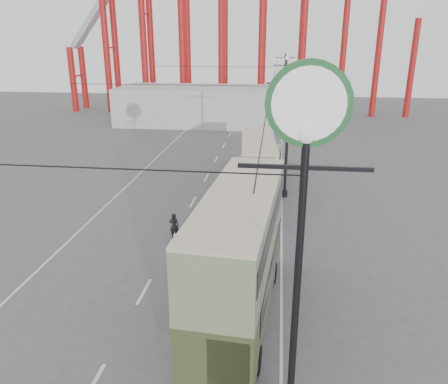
# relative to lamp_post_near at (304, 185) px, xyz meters

# --- Properties ---
(ground) EXTENTS (160.00, 160.00, 0.00)m
(ground) POSITION_rel_lamp_post_near_xyz_m (-5.60, 3.00, -7.86)
(ground) COLOR #525254
(ground) RESTS_ON ground
(road_markings) EXTENTS (12.52, 120.00, 0.01)m
(road_markings) POSITION_rel_lamp_post_near_xyz_m (-6.46, 22.70, -7.86)
(road_markings) COLOR silver
(road_markings) RESTS_ON ground
(lamp_post_near) EXTENTS (3.20, 0.44, 10.80)m
(lamp_post_near) POSITION_rel_lamp_post_near_xyz_m (0.00, 0.00, 0.00)
(lamp_post_near) COLOR black
(lamp_post_near) RESTS_ON ground
(lamp_post_mid) EXTENTS (3.20, 0.44, 9.32)m
(lamp_post_mid) POSITION_rel_lamp_post_near_xyz_m (0.00, 21.00, -3.18)
(lamp_post_mid) COLOR black
(lamp_post_mid) RESTS_ON ground
(lamp_post_far) EXTENTS (3.20, 0.44, 9.32)m
(lamp_post_far) POSITION_rel_lamp_post_near_xyz_m (0.00, 43.00, -3.18)
(lamp_post_far) COLOR black
(lamp_post_far) RESTS_ON ground
(lamp_post_distant) EXTENTS (3.20, 0.44, 9.32)m
(lamp_post_distant) POSITION_rel_lamp_post_near_xyz_m (0.00, 65.00, -3.18)
(lamp_post_distant) COLOR black
(lamp_post_distant) RESTS_ON ground
(fairground_shed) EXTENTS (22.00, 10.00, 5.00)m
(fairground_shed) POSITION_rel_lamp_post_near_xyz_m (-11.60, 50.00, -5.36)
(fairground_shed) COLOR #A9A8A3
(fairground_shed) RESTS_ON ground
(double_decker_bus) EXTENTS (3.39, 10.53, 5.56)m
(double_decker_bus) POSITION_rel_lamp_post_near_xyz_m (-2.01, 5.80, -4.74)
(double_decker_bus) COLOR #394022
(double_decker_bus) RESTS_ON ground
(single_decker_green) EXTENTS (3.98, 11.44, 3.17)m
(single_decker_green) POSITION_rel_lamp_post_near_xyz_m (-2.28, 19.16, -6.07)
(single_decker_green) COLOR #677A59
(single_decker_green) RESTS_ON ground
(single_decker_cream) EXTENTS (3.57, 10.98, 3.36)m
(single_decker_cream) POSITION_rel_lamp_post_near_xyz_m (-2.28, 25.90, -5.97)
(single_decker_cream) COLOR beige
(single_decker_cream) RESTS_ON ground
(pedestrian) EXTENTS (0.59, 0.40, 1.59)m
(pedestrian) POSITION_rel_lamp_post_near_xyz_m (-6.51, 12.86, -7.07)
(pedestrian) COLOR black
(pedestrian) RESTS_ON ground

